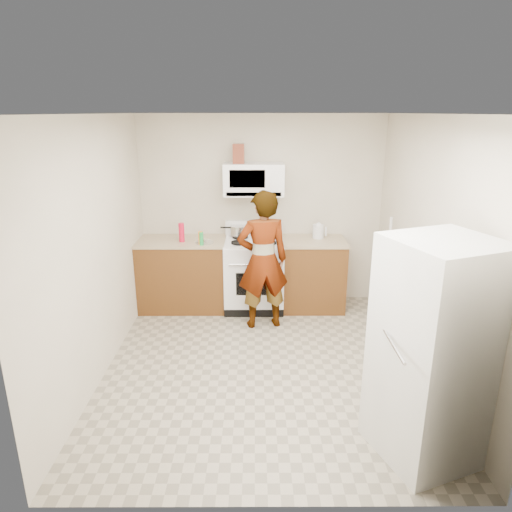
{
  "coord_description": "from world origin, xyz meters",
  "views": [
    {
      "loc": [
        -0.09,
        -4.19,
        2.52
      ],
      "look_at": [
        -0.07,
        0.55,
        1.01
      ],
      "focal_mm": 32.0,
      "sensor_mm": 36.0,
      "label": 1
    }
  ],
  "objects_px": {
    "saucepan": "(239,230)",
    "gas_range": "(254,273)",
    "person": "(263,260)",
    "kettle": "(318,231)",
    "fridge": "(434,352)",
    "microwave": "(254,179)"
  },
  "relations": [
    {
      "from": "saucepan",
      "to": "gas_range",
      "type": "bearing_deg",
      "value": -42.73
    },
    {
      "from": "person",
      "to": "saucepan",
      "type": "distance_m",
      "value": 0.82
    },
    {
      "from": "kettle",
      "to": "fridge",
      "type": "bearing_deg",
      "value": -104.04
    },
    {
      "from": "gas_range",
      "to": "fridge",
      "type": "xyz_separation_m",
      "value": [
        1.32,
        -2.73,
        0.36
      ]
    },
    {
      "from": "gas_range",
      "to": "person",
      "type": "relative_size",
      "value": 0.67
    },
    {
      "from": "gas_range",
      "to": "kettle",
      "type": "xyz_separation_m",
      "value": [
        0.84,
        0.1,
        0.54
      ]
    },
    {
      "from": "microwave",
      "to": "person",
      "type": "xyz_separation_m",
      "value": [
        0.11,
        -0.68,
        -0.86
      ]
    },
    {
      "from": "kettle",
      "to": "microwave",
      "type": "bearing_deg",
      "value": 154.32
    },
    {
      "from": "kettle",
      "to": "saucepan",
      "type": "height_order",
      "value": "kettle"
    },
    {
      "from": "gas_range",
      "to": "person",
      "type": "bearing_deg",
      "value": -79.05
    },
    {
      "from": "microwave",
      "to": "saucepan",
      "type": "xyz_separation_m",
      "value": [
        -0.2,
        0.05,
        -0.68
      ]
    },
    {
      "from": "person",
      "to": "saucepan",
      "type": "bearing_deg",
      "value": -78.98
    },
    {
      "from": "gas_range",
      "to": "person",
      "type": "xyz_separation_m",
      "value": [
        0.11,
        -0.56,
        0.35
      ]
    },
    {
      "from": "microwave",
      "to": "person",
      "type": "relative_size",
      "value": 0.45
    },
    {
      "from": "gas_range",
      "to": "saucepan",
      "type": "distance_m",
      "value": 0.59
    },
    {
      "from": "gas_range",
      "to": "microwave",
      "type": "xyz_separation_m",
      "value": [
        0.0,
        0.13,
        1.21
      ]
    },
    {
      "from": "saucepan",
      "to": "fridge",
      "type": "bearing_deg",
      "value": -62.58
    },
    {
      "from": "person",
      "to": "microwave",
      "type": "bearing_deg",
      "value": -92.44
    },
    {
      "from": "saucepan",
      "to": "kettle",
      "type": "bearing_deg",
      "value": -4.72
    },
    {
      "from": "person",
      "to": "saucepan",
      "type": "xyz_separation_m",
      "value": [
        -0.3,
        0.74,
        0.18
      ]
    },
    {
      "from": "person",
      "to": "kettle",
      "type": "relative_size",
      "value": 9.52
    },
    {
      "from": "kettle",
      "to": "person",
      "type": "bearing_deg",
      "value": -161.94
    }
  ]
}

